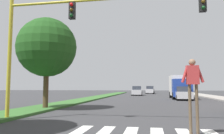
# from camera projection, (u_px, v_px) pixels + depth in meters

# --- Properties ---
(ground_plane) EXTENTS (140.00, 140.00, 0.00)m
(ground_plane) POSITION_uv_depth(u_px,v_px,m) (156.00, 99.00, 28.17)
(ground_plane) COLOR #38383A
(crosswalk) EXTENTS (6.75, 2.20, 0.01)m
(crosswalk) POSITION_uv_depth(u_px,v_px,m) (171.00, 134.00, 7.26)
(crosswalk) COLOR silver
(crosswalk) RESTS_ON ground_plane
(median_strip) EXTENTS (2.51, 64.00, 0.15)m
(median_strip) POSITION_uv_depth(u_px,v_px,m) (89.00, 99.00, 27.64)
(median_strip) COLOR #386B2D
(median_strip) RESTS_ON ground_plane
(tree_mid) EXTENTS (4.18, 4.18, 6.31)m
(tree_mid) POSITION_uv_depth(u_px,v_px,m) (47.00, 47.00, 15.56)
(tree_mid) COLOR #4C3823
(tree_mid) RESTS_ON median_strip
(traffic_light_gantry) EXTENTS (10.54, 0.30, 6.00)m
(traffic_light_gantry) POSITION_uv_depth(u_px,v_px,m) (73.00, 25.00, 10.13)
(traffic_light_gantry) COLOR gold
(traffic_light_gantry) RESTS_ON median_strip
(pedestrian_performer) EXTENTS (0.75, 0.27, 2.49)m
(pedestrian_performer) POSITION_uv_depth(u_px,v_px,m) (193.00, 84.00, 7.22)
(pedestrian_performer) COLOR brown
(pedestrian_performer) RESTS_ON ground_plane
(sedan_midblock) EXTENTS (1.94, 4.17, 1.62)m
(sedan_midblock) POSITION_uv_depth(u_px,v_px,m) (183.00, 94.00, 26.46)
(sedan_midblock) COLOR #B7B7BC
(sedan_midblock) RESTS_ON ground_plane
(sedan_distant) EXTENTS (1.88, 4.54, 1.71)m
(sedan_distant) POSITION_uv_depth(u_px,v_px,m) (137.00, 91.00, 40.63)
(sedan_distant) COLOR #B7B7BC
(sedan_distant) RESTS_ON ground_plane
(sedan_far_horizon) EXTENTS (2.11, 4.14, 1.76)m
(sedan_far_horizon) POSITION_uv_depth(u_px,v_px,m) (150.00, 90.00, 50.92)
(sedan_far_horizon) COLOR #B7B7BC
(sedan_far_horizon) RESTS_ON ground_plane
(truck_box_delivery) EXTENTS (2.40, 6.20, 3.10)m
(truck_box_delivery) POSITION_uv_depth(u_px,v_px,m) (180.00, 86.00, 29.40)
(truck_box_delivery) COLOR navy
(truck_box_delivery) RESTS_ON ground_plane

